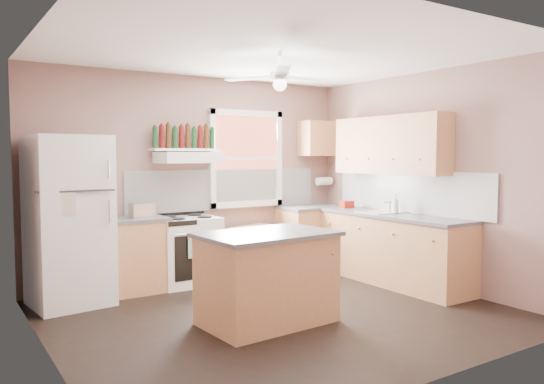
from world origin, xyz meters
TOP-DOWN VIEW (x-y plane):
  - floor at (0.00, 0.00)m, footprint 4.50×4.50m
  - ceiling at (0.00, 0.00)m, footprint 4.50×4.50m
  - wall_back at (0.00, 2.02)m, footprint 4.50×0.05m
  - wall_right at (2.27, 0.00)m, footprint 0.05×4.00m
  - wall_left at (-2.27, 0.00)m, footprint 0.05×4.00m
  - backsplash_back at (0.45, 1.99)m, footprint 2.90×0.03m
  - backsplash_right at (2.23, 0.30)m, footprint 0.03×2.60m
  - window_view at (0.75, 1.98)m, footprint 1.00×0.02m
  - window_frame at (0.75, 1.96)m, footprint 1.16×0.07m
  - refrigerator at (-1.76, 1.53)m, footprint 0.87×0.85m
  - base_cabinet_left at (-1.06, 1.70)m, footprint 0.90×0.60m
  - counter_left at (-1.06, 1.70)m, footprint 0.92×0.62m
  - toaster at (-0.90, 1.64)m, footprint 0.29×0.18m
  - stove at (-0.29, 1.69)m, footprint 0.77×0.66m
  - range_hood at (-0.23, 1.75)m, footprint 0.78×0.50m
  - bottle_shelf at (-0.23, 1.87)m, footprint 0.90×0.26m
  - cart at (0.73, 1.65)m, footprint 0.78×0.65m
  - base_cabinet_corner at (1.75, 1.70)m, footprint 1.00×0.60m
  - base_cabinet_right at (1.95, 0.30)m, footprint 0.60×2.20m
  - counter_corner at (1.75, 1.70)m, footprint 1.02×0.62m
  - counter_right at (1.94, 0.30)m, footprint 0.62×2.22m
  - sink at (1.94, 0.50)m, footprint 0.55×0.45m
  - faucet at (2.10, 0.50)m, footprint 0.03×0.03m
  - upper_cabinet_right at (2.08, 0.50)m, footprint 0.33×1.80m
  - upper_cabinet_corner at (1.95, 1.83)m, footprint 0.60×0.33m
  - paper_towel at (2.07, 1.86)m, footprint 0.26×0.12m
  - island at (-0.28, -0.20)m, footprint 1.28×0.85m
  - island_top at (-0.28, -0.20)m, footprint 1.35×0.93m
  - ceiling_fan_hub at (0.00, 0.00)m, footprint 0.20×0.20m
  - soap_bottle at (2.01, 0.32)m, footprint 0.11×0.11m
  - red_caddy at (1.96, 1.20)m, footprint 0.18×0.13m
  - wine_bottles at (-0.23, 1.87)m, footprint 0.86×0.06m

SIDE VIEW (x-z plane):
  - floor at x=0.00m, z-range 0.00..0.00m
  - cart at x=0.73m, z-range 0.00..0.67m
  - base_cabinet_left at x=-1.06m, z-range 0.00..0.86m
  - stove at x=-0.29m, z-range 0.00..0.86m
  - base_cabinet_corner at x=1.75m, z-range 0.00..0.86m
  - base_cabinet_right at x=1.95m, z-range 0.00..0.86m
  - island at x=-0.28m, z-range 0.00..0.86m
  - counter_left at x=-1.06m, z-range 0.86..0.90m
  - counter_corner at x=1.75m, z-range 0.86..0.90m
  - counter_right at x=1.94m, z-range 0.86..0.90m
  - island_top at x=-0.28m, z-range 0.86..0.90m
  - sink at x=1.94m, z-range 0.88..0.91m
  - refrigerator at x=-1.76m, z-range 0.00..1.87m
  - red_caddy at x=1.96m, z-range 0.90..1.00m
  - faucet at x=2.10m, z-range 0.90..1.04m
  - toaster at x=-0.90m, z-range 0.90..1.08m
  - soap_bottle at x=2.01m, z-range 0.90..1.14m
  - backsplash_back at x=0.45m, z-range 0.90..1.45m
  - backsplash_right at x=2.23m, z-range 0.90..1.45m
  - paper_towel at x=2.07m, z-range 1.19..1.31m
  - wall_back at x=0.00m, z-range 0.00..2.70m
  - wall_right at x=2.27m, z-range 0.00..2.70m
  - wall_left at x=-2.27m, z-range 0.00..2.70m
  - window_view at x=0.75m, z-range 1.00..2.20m
  - window_frame at x=0.75m, z-range 0.92..2.28m
  - range_hood at x=-0.23m, z-range 1.55..1.69m
  - bottle_shelf at x=-0.23m, z-range 1.71..1.73m
  - upper_cabinet_right at x=2.08m, z-range 1.40..2.16m
  - wine_bottles at x=-0.23m, z-range 1.72..2.03m
  - upper_cabinet_corner at x=1.95m, z-range 1.64..2.16m
  - ceiling_fan_hub at x=0.00m, z-range 2.41..2.49m
  - ceiling at x=0.00m, z-range 2.70..2.70m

